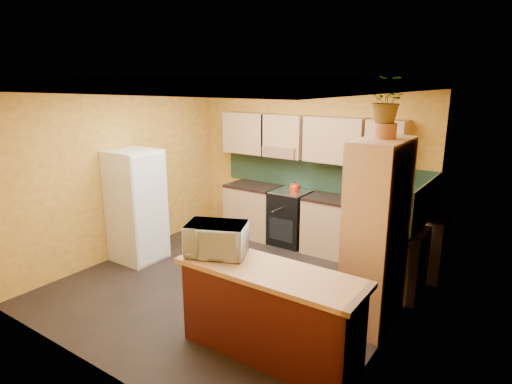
% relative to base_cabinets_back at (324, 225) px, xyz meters
% --- Properties ---
extents(room_shell, '(4.24, 4.24, 2.72)m').
position_rel_base_cabinets_back_xyz_m(room_shell, '(-0.46, -1.52, 1.65)').
color(room_shell, black).
rests_on(room_shell, ground).
extents(base_cabinets_back, '(3.65, 0.60, 0.88)m').
position_rel_base_cabinets_back_xyz_m(base_cabinets_back, '(0.00, 0.00, 0.00)').
color(base_cabinets_back, tan).
rests_on(base_cabinets_back, ground).
extents(countertop_back, '(3.65, 0.62, 0.04)m').
position_rel_base_cabinets_back_xyz_m(countertop_back, '(0.00, -0.00, 0.46)').
color(countertop_back, black).
rests_on(countertop_back, base_cabinets_back).
extents(stove, '(0.58, 0.58, 0.91)m').
position_rel_base_cabinets_back_xyz_m(stove, '(-0.62, -0.00, 0.02)').
color(stove, black).
rests_on(stove, ground).
extents(kettle, '(0.22, 0.22, 0.18)m').
position_rel_base_cabinets_back_xyz_m(kettle, '(-0.52, -0.05, 0.56)').
color(kettle, '#BA270C').
rests_on(kettle, stove).
extents(sink, '(0.48, 0.40, 0.03)m').
position_rel_base_cabinets_back_xyz_m(sink, '(0.78, 0.00, 0.50)').
color(sink, silver).
rests_on(sink, countertop_back).
extents(base_cabinets_right, '(0.60, 0.80, 0.88)m').
position_rel_base_cabinets_back_xyz_m(base_cabinets_right, '(1.32, -0.75, 0.00)').
color(base_cabinets_right, tan).
rests_on(base_cabinets_right, ground).
extents(countertop_right, '(0.62, 0.80, 0.04)m').
position_rel_base_cabinets_back_xyz_m(countertop_right, '(1.32, -0.75, 0.46)').
color(countertop_right, black).
rests_on(countertop_right, base_cabinets_right).
extents(fridge, '(0.68, 0.66, 1.70)m').
position_rel_base_cabinets_back_xyz_m(fridge, '(-2.23, -1.88, 0.41)').
color(fridge, white).
rests_on(fridge, ground).
extents(pantry, '(0.48, 0.90, 2.10)m').
position_rel_base_cabinets_back_xyz_m(pantry, '(1.37, -1.59, 0.61)').
color(pantry, tan).
rests_on(pantry, ground).
extents(fern_pot, '(0.22, 0.22, 0.16)m').
position_rel_base_cabinets_back_xyz_m(fern_pot, '(1.37, -1.54, 1.74)').
color(fern_pot, '#965024').
rests_on(fern_pot, pantry).
extents(fern, '(0.46, 0.41, 0.47)m').
position_rel_base_cabinets_back_xyz_m(fern, '(1.37, -1.54, 2.06)').
color(fern, tan).
rests_on(fern, fern_pot).
extents(breakfast_bar, '(1.80, 0.55, 0.88)m').
position_rel_base_cabinets_back_xyz_m(breakfast_bar, '(0.74, -2.79, 0.00)').
color(breakfast_bar, '#43170F').
rests_on(breakfast_bar, ground).
extents(bar_top, '(1.90, 0.65, 0.05)m').
position_rel_base_cabinets_back_xyz_m(bar_top, '(0.74, -2.79, 0.47)').
color(bar_top, tan).
rests_on(bar_top, breakfast_bar).
extents(microwave, '(0.72, 0.62, 0.34)m').
position_rel_base_cabinets_back_xyz_m(microwave, '(0.09, -2.79, 0.66)').
color(microwave, white).
rests_on(microwave, bar_top).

